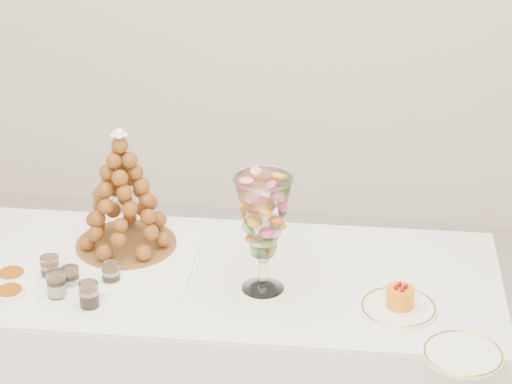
# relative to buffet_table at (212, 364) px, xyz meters

# --- Properties ---
(buffet_table) EXTENTS (1.79, 0.77, 0.67)m
(buffet_table) POSITION_rel_buffet_table_xyz_m (0.00, 0.00, 0.00)
(buffet_table) COLOR white
(buffet_table) RESTS_ON ground
(lace_tray) EXTENTS (0.58, 0.44, 0.02)m
(lace_tray) POSITION_rel_buffet_table_xyz_m (-0.34, 0.02, 0.34)
(lace_tray) COLOR white
(lace_tray) RESTS_ON buffet_table
(macaron_vase) EXTENTS (0.16, 0.16, 0.36)m
(macaron_vase) POSITION_rel_buffet_table_xyz_m (0.17, -0.06, 0.57)
(macaron_vase) COLOR white
(macaron_vase) RESTS_ON buffet_table
(cake_plate) EXTENTS (0.22, 0.22, 0.01)m
(cake_plate) POSITION_rel_buffet_table_xyz_m (0.57, -0.12, 0.34)
(cake_plate) COLOR white
(cake_plate) RESTS_ON buffet_table
(spare_plate) EXTENTS (0.22, 0.22, 0.01)m
(spare_plate) POSITION_rel_buffet_table_xyz_m (0.75, -0.32, 0.34)
(spare_plate) COLOR white
(spare_plate) RESTS_ON buffet_table
(verrine_a) EXTENTS (0.07, 0.07, 0.08)m
(verrine_a) POSITION_rel_buffet_table_xyz_m (-0.46, -0.11, 0.37)
(verrine_a) COLOR white
(verrine_a) RESTS_ON buffet_table
(verrine_b) EXTENTS (0.07, 0.07, 0.07)m
(verrine_b) POSITION_rel_buffet_table_xyz_m (-0.39, -0.15, 0.37)
(verrine_b) COLOR white
(verrine_b) RESTS_ON buffet_table
(verrine_c) EXTENTS (0.06, 0.06, 0.07)m
(verrine_c) POSITION_rel_buffet_table_xyz_m (-0.28, -0.11, 0.37)
(verrine_c) COLOR white
(verrine_c) RESTS_ON buffet_table
(verrine_d) EXTENTS (0.07, 0.07, 0.08)m
(verrine_d) POSITION_rel_buffet_table_xyz_m (-0.42, -0.19, 0.37)
(verrine_d) COLOR white
(verrine_d) RESTS_ON buffet_table
(verrine_e) EXTENTS (0.07, 0.07, 0.08)m
(verrine_e) POSITION_rel_buffet_table_xyz_m (-0.31, -0.23, 0.37)
(verrine_e) COLOR white
(verrine_e) RESTS_ON buffet_table
(ramekin_back) EXTENTS (0.08, 0.08, 0.03)m
(ramekin_back) POSITION_rel_buffet_table_xyz_m (-0.58, -0.13, 0.35)
(ramekin_back) COLOR white
(ramekin_back) RESTS_ON buffet_table
(ramekin_front) EXTENTS (0.08, 0.08, 0.03)m
(ramekin_front) POSITION_rel_buffet_table_xyz_m (-0.55, -0.22, 0.35)
(ramekin_front) COLOR white
(ramekin_front) RESTS_ON buffet_table
(croquembouche) EXTENTS (0.32, 0.32, 0.40)m
(croquembouche) POSITION_rel_buffet_table_xyz_m (-0.29, 0.10, 0.55)
(croquembouche) COLOR brown
(croquembouche) RESTS_ON lace_tray
(mousse_cake) EXTENTS (0.08, 0.08, 0.07)m
(mousse_cake) POSITION_rel_buffet_table_xyz_m (0.57, -0.11, 0.37)
(mousse_cake) COLOR orange
(mousse_cake) RESTS_ON cake_plate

